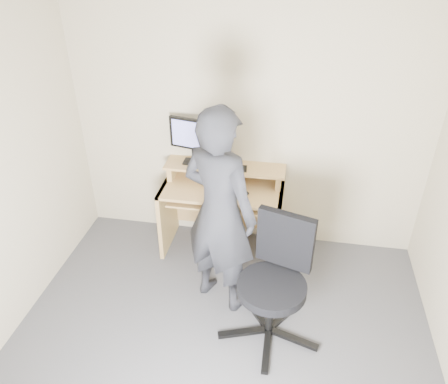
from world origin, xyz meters
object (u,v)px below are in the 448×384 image
(monitor, at_px, (193,137))
(desk, at_px, (224,200))
(office_chair, at_px, (276,276))
(person, at_px, (220,213))

(monitor, bearing_deg, desk, -2.84)
(desk, xyz_separation_m, monitor, (-0.31, 0.08, 0.64))
(desk, xyz_separation_m, office_chair, (0.61, -1.06, 0.03))
(office_chair, relative_size, person, 0.56)
(office_chair, bearing_deg, person, 168.29)
(monitor, xyz_separation_m, person, (0.42, -0.87, -0.25))
(monitor, height_order, person, person)
(desk, relative_size, person, 0.64)
(person, bearing_deg, office_chair, 176.13)
(desk, relative_size, office_chair, 1.14)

